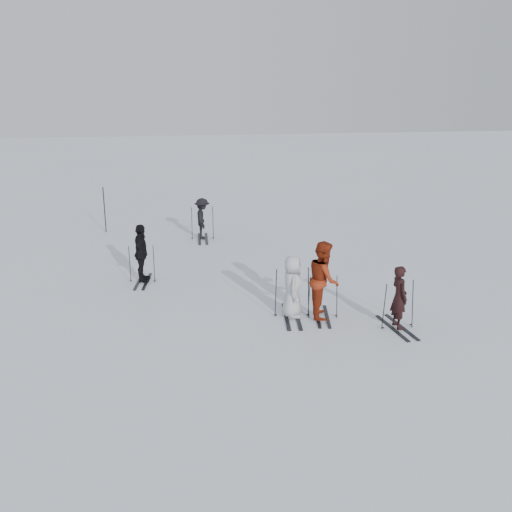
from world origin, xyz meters
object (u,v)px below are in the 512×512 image
at_px(skier_red, 324,280).
at_px(skier_uphill_left, 141,254).
at_px(skier_grey, 292,287).
at_px(piste_marker, 105,210).
at_px(skier_near_dark, 399,298).
at_px(skier_uphill_far, 202,219).

distance_m(skier_red, skier_uphill_left, 5.88).
relative_size(skier_grey, piste_marker, 0.86).
distance_m(skier_near_dark, skier_grey, 2.65).
distance_m(skier_grey, piste_marker, 11.57).
bearing_deg(skier_grey, piste_marker, 36.03).
xyz_separation_m(skier_red, piste_marker, (-6.07, 10.44, -0.06)).
bearing_deg(skier_grey, skier_red, -91.92).
xyz_separation_m(skier_near_dark, skier_uphill_far, (-3.85, 9.56, 0.01)).
relative_size(skier_red, piste_marker, 1.06).
bearing_deg(skier_red, skier_grey, 91.55).
xyz_separation_m(skier_grey, skier_uphill_far, (-1.48, 8.38, -0.01)).
bearing_deg(skier_grey, skier_near_dark, -107.57).
bearing_deg(piste_marker, skier_near_dark, -56.27).
xyz_separation_m(skier_grey, piste_marker, (-5.29, 10.30, 0.13)).
bearing_deg(skier_red, skier_uphill_far, 27.14).
relative_size(skier_near_dark, skier_red, 0.79).
bearing_deg(skier_uphill_left, skier_near_dark, -118.68).
height_order(skier_grey, piste_marker, piste_marker).
bearing_deg(skier_uphill_left, piste_marker, 21.40).
height_order(skier_near_dark, skier_grey, skier_grey).
relative_size(skier_uphill_far, piste_marker, 0.85).
height_order(skier_uphill_far, piste_marker, piste_marker).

